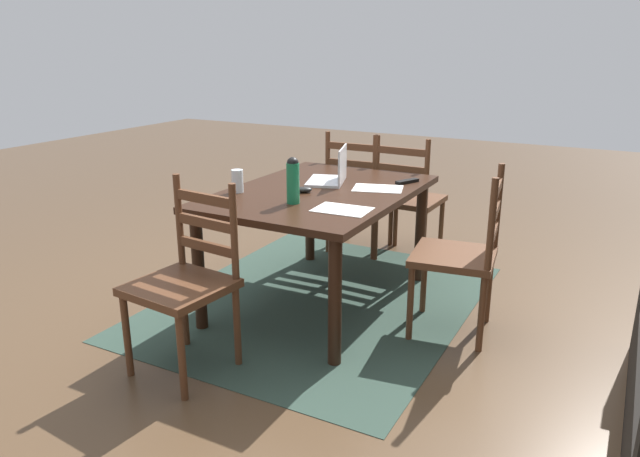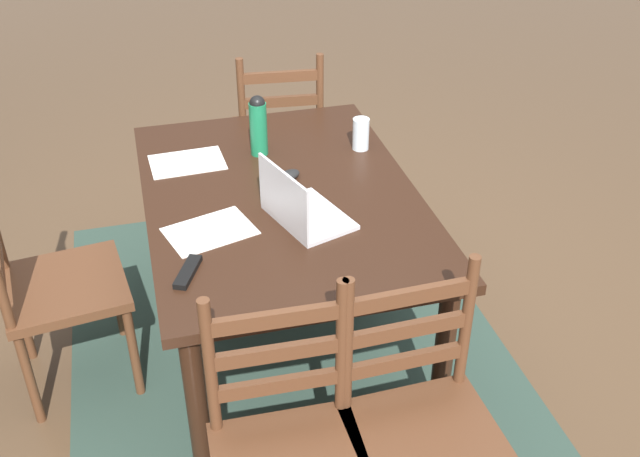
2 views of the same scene
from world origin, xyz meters
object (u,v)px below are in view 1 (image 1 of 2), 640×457
chair_left_near (359,193)px  water_bottle (293,179)px  dining_table (320,204)px  laptop (333,174)px  computer_mouse (304,190)px  chair_right_near (186,282)px  chair_far_head (461,255)px  tv_remote (407,181)px  chair_left_far (408,200)px  drinking_glass (237,181)px

chair_left_near → water_bottle: bearing=9.2°
dining_table → water_bottle: bearing=2.7°
laptop → computer_mouse: bearing=-6.5°
chair_right_near → chair_left_near: (-2.03, -0.00, 0.00)m
computer_mouse → chair_right_near: bearing=-40.9°
chair_far_head → laptop: bearing=-102.9°
laptop → tv_remote: 0.47m
dining_table → computer_mouse: computer_mouse is taller
chair_right_near → computer_mouse: (-0.91, 0.15, 0.29)m
chair_right_near → chair_left_far: size_ratio=1.00×
chair_left_near → chair_left_far: (-0.00, 0.41, 0.00)m
dining_table → chair_left_near: (-1.01, -0.20, -0.18)m
chair_left_near → tv_remote: bearing=45.7°
water_bottle → tv_remote: bearing=153.5°
chair_far_head → drinking_glass: size_ratio=7.01×
chair_right_near → laptop: size_ratio=2.54×
drinking_glass → chair_far_head: bearing=102.5°
chair_left_far → drinking_glass: 1.47m
chair_left_near → tv_remote: (0.59, 0.60, 0.28)m
water_bottle → chair_far_head: bearing=111.9°
laptop → chair_right_near: bearing=-8.4°
chair_right_near → drinking_glass: 0.83m
chair_right_near → chair_left_far: 2.07m
chair_left_far → tv_remote: (0.59, 0.20, 0.28)m
dining_table → chair_far_head: (-0.01, 0.88, -0.18)m
chair_right_near → water_bottle: size_ratio=3.68×
dining_table → chair_left_near: size_ratio=1.52×
chair_far_head → laptop: 0.98m
chair_right_near → chair_left_far: bearing=168.7°
chair_left_far → computer_mouse: chair_left_far is taller
chair_left_far → chair_right_near: bearing=-11.3°
chair_left_near → laptop: 0.88m
laptop → drinking_glass: laptop is taller
chair_right_near → laptop: bearing=171.6°
dining_table → tv_remote: tv_remote is taller
dining_table → chair_right_near: size_ratio=1.52×
chair_far_head → computer_mouse: size_ratio=9.50×
chair_far_head → tv_remote: 0.70m
water_bottle → chair_right_near: bearing=-17.9°
chair_right_near → tv_remote: size_ratio=5.59×
chair_far_head → computer_mouse: chair_far_head is taller
dining_table → chair_right_near: bearing=-11.2°
water_bottle → drinking_glass: 0.43m
dining_table → water_bottle: (0.34, 0.02, 0.22)m
chair_right_near → drinking_glass: chair_right_near is taller
dining_table → laptop: laptop is taller
chair_left_near → computer_mouse: size_ratio=9.50×
laptop → computer_mouse: laptop is taller
chair_left_far → water_bottle: (1.36, -0.19, 0.40)m
chair_right_near → tv_remote: 1.58m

